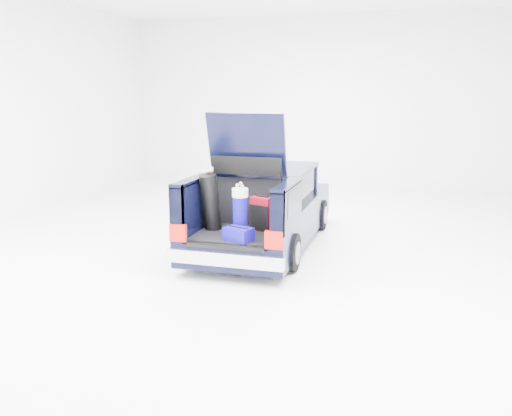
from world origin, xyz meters
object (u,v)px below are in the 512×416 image
(red_suitcase, at_px, (262,214))
(blue_duffel, at_px, (238,234))
(car, at_px, (265,208))
(blue_golf_bag, at_px, (240,211))
(black_golf_bag, at_px, (211,202))

(red_suitcase, distance_m, blue_duffel, 0.76)
(car, bearing_deg, blue_golf_bag, -88.17)
(red_suitcase, height_order, black_golf_bag, black_golf_bag)
(car, height_order, blue_golf_bag, car)
(car, xyz_separation_m, red_suitcase, (0.30, -1.29, 0.20))
(red_suitcase, xyz_separation_m, blue_golf_bag, (-0.25, -0.39, 0.11))
(black_golf_bag, bearing_deg, blue_golf_bag, 0.42)
(blue_golf_bag, bearing_deg, black_golf_bag, 140.22)
(black_golf_bag, relative_size, blue_golf_bag, 1.23)
(red_suitcase, height_order, blue_golf_bag, blue_golf_bag)
(blue_golf_bag, xyz_separation_m, blue_duffel, (0.07, -0.33, -0.28))
(blue_duffel, bearing_deg, black_golf_bag, 160.60)
(car, relative_size, blue_duffel, 9.62)
(red_suitcase, relative_size, blue_duffel, 1.18)
(black_golf_bag, xyz_separation_m, blue_duffel, (0.63, -0.51, -0.36))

